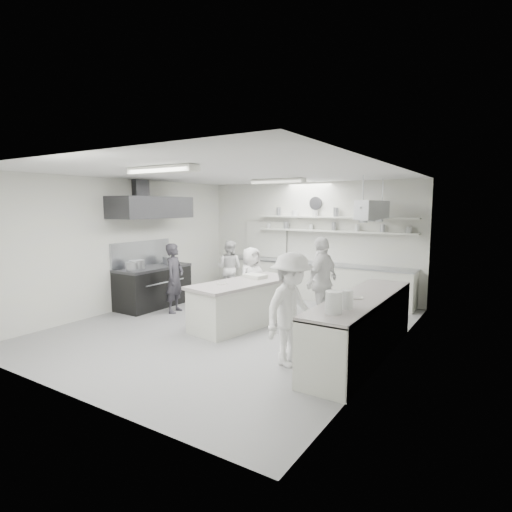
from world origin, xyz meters
The scene contains 27 objects.
floor centered at (0.00, 0.00, -0.01)m, with size 6.00×7.00×0.02m, color gray.
ceiling centered at (0.00, 0.00, 3.01)m, with size 6.00×7.00×0.02m, color silver.
wall_back centered at (0.00, 3.50, 1.50)m, with size 6.00×0.04×3.00m, color silver.
wall_front centered at (0.00, -3.50, 1.50)m, with size 6.00×0.04×3.00m, color silver.
wall_left centered at (-3.00, 0.00, 1.50)m, with size 0.04×7.00×3.00m, color silver.
wall_right centered at (3.00, 0.00, 1.50)m, with size 0.04×7.00×3.00m, color silver.
stove centered at (-2.60, 0.40, 0.45)m, with size 0.80×1.80×0.90m, color black.
exhaust_hood centered at (-2.60, 0.40, 2.35)m, with size 0.85×2.00×0.50m, color #323236.
back_counter centered at (0.30, 3.20, 0.46)m, with size 5.00×0.60×0.92m, color silver.
shelf_lower centered at (0.70, 3.37, 1.75)m, with size 4.20×0.26×0.04m, color silver.
shelf_upper centered at (0.70, 3.37, 2.10)m, with size 4.20×0.26×0.04m, color silver.
pass_through_window centered at (-1.30, 3.48, 1.45)m, with size 1.30×0.04×1.00m, color black.
wall_clock centered at (0.20, 3.46, 2.45)m, with size 0.32×0.32×0.05m, color white.
right_counter centered at (2.65, -0.20, 0.47)m, with size 0.74×3.30×0.94m, color silver.
pot_rack centered at (2.00, 2.40, 2.30)m, with size 0.30×1.60×0.40m, color #9FA2AA.
light_fixture_front centered at (0.00, -1.80, 2.94)m, with size 1.30×0.25×0.10m, color silver.
light_fixture_rear centered at (0.00, 1.80, 2.94)m, with size 1.30×0.25×0.10m, color silver.
prep_island centered at (0.10, 0.27, 0.42)m, with size 0.85×2.29×0.84m, color silver.
stove_pot centered at (-2.60, -0.08, 1.04)m, with size 0.34×0.34×0.25m, color #9FA2AA.
cook_stove centered at (-1.78, 0.27, 0.78)m, with size 0.57×0.37×1.56m, color #2B2A31.
cook_back centered at (-1.76, 2.33, 0.74)m, with size 0.72×0.56×1.47m, color silver.
cook_island_left centered at (-0.34, 1.21, 0.73)m, with size 0.72×0.47×1.47m, color silver.
cook_island_right centered at (1.42, 1.08, 0.89)m, with size 1.05×0.44×1.79m, color silver.
cook_right centered at (1.86, -1.08, 0.86)m, with size 1.11×0.64×1.72m, color silver.
bowl_island_a centered at (-0.05, 0.83, 0.88)m, with size 0.28×0.28×0.07m, color #9FA2AA.
bowl_island_b centered at (-0.10, -0.20, 0.88)m, with size 0.21×0.21×0.07m, color silver.
bowl_right centered at (2.60, -0.35, 0.97)m, with size 0.22×0.22×0.05m, color silver.
Camera 1 is at (4.61, -6.41, 2.40)m, focal length 28.80 mm.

